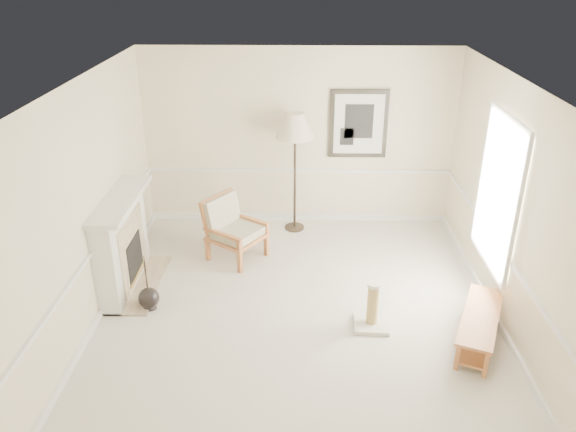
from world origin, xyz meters
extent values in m
plane|color=silver|center=(0.00, 0.00, 0.00)|extent=(5.50, 5.50, 0.00)
cube|color=beige|center=(0.00, 2.75, 1.45)|extent=(5.00, 0.04, 2.90)
cube|color=beige|center=(0.00, -2.75, 1.45)|extent=(5.00, 0.04, 2.90)
cube|color=beige|center=(-2.50, 0.00, 1.45)|extent=(0.04, 5.50, 2.90)
cube|color=beige|center=(2.50, 0.00, 1.45)|extent=(0.04, 5.50, 2.90)
cube|color=white|center=(0.00, 0.00, 2.90)|extent=(5.00, 5.50, 0.04)
cube|color=white|center=(0.00, 2.73, 0.05)|extent=(4.95, 0.04, 0.10)
cube|color=white|center=(0.00, 2.73, 0.90)|extent=(4.95, 0.04, 0.05)
cube|color=white|center=(2.46, 0.40, 1.50)|extent=(0.03, 1.20, 1.80)
cube|color=white|center=(2.45, 0.40, 1.50)|extent=(0.05, 1.34, 1.94)
cube|color=black|center=(0.95, 2.72, 1.70)|extent=(0.92, 0.04, 1.10)
cube|color=white|center=(0.95, 2.69, 1.70)|extent=(0.78, 0.01, 0.96)
cube|color=black|center=(0.95, 2.69, 1.75)|extent=(0.45, 0.01, 0.55)
cube|color=white|center=(-2.36, 0.60, 0.62)|extent=(0.28, 1.50, 1.25)
cube|color=white|center=(-2.31, 0.60, 1.28)|extent=(0.46, 1.64, 0.06)
cube|color=#C6B28E|center=(-2.21, 0.60, 0.55)|extent=(0.02, 1.05, 0.95)
cube|color=black|center=(-2.20, 0.60, 0.42)|extent=(0.02, 0.62, 0.58)
cube|color=gold|center=(-2.20, 0.60, 0.16)|extent=(0.01, 0.66, 0.05)
cube|color=#C6B28E|center=(-2.20, 0.60, 0.01)|extent=(0.60, 1.50, 0.03)
sphere|color=black|center=(-1.90, 0.04, 0.15)|extent=(0.27, 0.27, 0.27)
cylinder|color=black|center=(-1.90, 0.04, 0.04)|extent=(0.17, 0.17, 0.08)
cylinder|color=black|center=(-1.90, 0.04, 0.50)|extent=(0.05, 0.11, 0.42)
cylinder|color=black|center=(-1.90, 0.04, 0.47)|extent=(0.07, 0.13, 0.35)
cylinder|color=black|center=(-1.90, 0.04, 0.54)|extent=(0.03, 0.06, 0.50)
cube|color=#AD5E38|center=(-0.82, 0.96, 0.19)|extent=(0.08, 0.08, 0.38)
cube|color=#AD5E38|center=(-1.33, 1.31, 0.19)|extent=(0.08, 0.08, 0.38)
cube|color=#AD5E38|center=(-0.47, 1.47, 0.19)|extent=(0.08, 0.08, 0.38)
cube|color=#AD5E38|center=(-0.98, 1.82, 0.19)|extent=(0.08, 0.08, 0.38)
cube|color=#AD5E38|center=(-0.90, 1.39, 0.35)|extent=(0.97, 0.97, 0.05)
cube|color=#AD5E38|center=(-1.17, 1.57, 0.66)|extent=(0.53, 0.67, 0.55)
cube|color=#AD5E38|center=(-1.08, 1.14, 0.52)|extent=(0.61, 0.45, 0.05)
cube|color=#AD5E38|center=(-0.73, 1.65, 0.52)|extent=(0.61, 0.45, 0.05)
cube|color=white|center=(-0.90, 1.39, 0.44)|extent=(0.89, 0.89, 0.12)
cube|color=white|center=(-1.12, 1.54, 0.68)|extent=(0.52, 0.64, 0.49)
cylinder|color=black|center=(-0.06, 2.40, 0.02)|extent=(0.32, 0.32, 0.03)
cylinder|color=black|center=(-0.06, 2.40, 0.91)|extent=(0.04, 0.04, 1.76)
cone|color=beige|center=(-0.06, 2.40, 1.76)|extent=(0.67, 0.67, 0.39)
cube|color=#AD5E38|center=(2.13, -0.56, 0.36)|extent=(0.88, 1.37, 0.04)
cube|color=#AD5E38|center=(2.13, -0.56, 0.09)|extent=(0.79, 1.26, 0.03)
cube|color=#AD5E38|center=(1.76, -1.06, 0.17)|extent=(0.06, 0.06, 0.34)
cube|color=#AD5E38|center=(2.03, -1.18, 0.17)|extent=(0.06, 0.06, 0.34)
cube|color=#AD5E38|center=(2.22, 0.05, 0.17)|extent=(0.06, 0.06, 0.34)
cube|color=#AD5E38|center=(2.50, -0.07, 0.17)|extent=(0.06, 0.06, 0.34)
cube|color=silver|center=(0.92, -0.27, 0.03)|extent=(0.45, 0.45, 0.05)
cylinder|color=tan|center=(0.92, -0.27, 0.31)|extent=(0.14, 0.14, 0.51)
cylinder|color=silver|center=(0.92, -0.27, 0.58)|extent=(0.16, 0.16, 0.04)
camera|label=1|loc=(0.01, -5.97, 4.17)|focal=35.00mm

